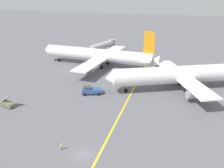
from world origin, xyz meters
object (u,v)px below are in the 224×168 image
airliner_being_pushed (177,75)px  pushback_tug (91,90)px  airliner_at_gate_left (98,55)px  ground_crew_ramp_agent_by_cones (62,146)px  gse_stair_truck_yellow (8,103)px  jet_bridge (105,45)px

airliner_being_pushed → pushback_tug: size_ratio=4.89×
airliner_at_gate_left → ground_crew_ramp_agent_by_cones: bearing=-77.2°
ground_crew_ramp_agent_by_cones → pushback_tug: bearing=100.0°
pushback_tug → gse_stair_truck_yellow: size_ratio=1.88×
gse_stair_truck_yellow → ground_crew_ramp_agent_by_cones: bearing=-29.9°
pushback_tug → ground_crew_ramp_agent_by_cones: (5.33, -30.25, -0.44)m
jet_bridge → gse_stair_truck_yellow: bearing=-94.4°
airliner_at_gate_left → gse_stair_truck_yellow: airliner_at_gate_left is taller
pushback_tug → ground_crew_ramp_agent_by_cones: size_ratio=5.77×
pushback_tug → jet_bridge: 56.88m
airliner_being_pushed → jet_bridge: size_ratio=2.38×
airliner_at_gate_left → ground_crew_ramp_agent_by_cones: 62.35m
gse_stair_truck_yellow → jet_bridge: (5.44, 70.99, 3.04)m
airliner_at_gate_left → airliner_being_pushed: 38.97m
jet_bridge → airliner_at_gate_left: bearing=-77.1°
airliner_being_pushed → jet_bridge: (-40.24, 42.53, -1.07)m
airliner_being_pushed → ground_crew_ramp_agent_by_cones: 47.77m
airliner_at_gate_left → airliner_being_pushed: (34.62, -17.90, 0.15)m
airliner_being_pushed → pushback_tug: bearing=-154.4°
gse_stair_truck_yellow → jet_bridge: size_ratio=0.26×
ground_crew_ramp_agent_by_cones → jet_bridge: 87.53m
airliner_at_gate_left → pushback_tug: bearing=-74.5°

